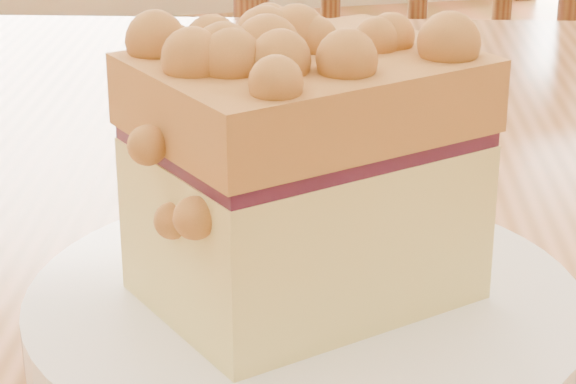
{
  "coord_description": "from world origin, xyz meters",
  "views": [
    {
      "loc": [
        -0.19,
        -0.27,
        0.98
      ],
      "look_at": [
        -0.09,
        0.17,
        0.8
      ],
      "focal_mm": 70.0,
      "sensor_mm": 36.0,
      "label": 1
    }
  ],
  "objects_px": {
    "cafe_chair_main": "(374,204)",
    "cake_slice": "(306,163)",
    "plate": "(304,314)",
    "cafe_table_main": "(549,338)"
  },
  "relations": [
    {
      "from": "plate",
      "to": "cake_slice",
      "type": "relative_size",
      "value": 1.56
    },
    {
      "from": "plate",
      "to": "cake_slice",
      "type": "bearing_deg",
      "value": -100.28
    },
    {
      "from": "plate",
      "to": "cafe_chair_main",
      "type": "bearing_deg",
      "value": 70.04
    },
    {
      "from": "cafe_chair_main",
      "to": "plate",
      "type": "height_order",
      "value": "cafe_chair_main"
    },
    {
      "from": "cafe_chair_main",
      "to": "plate",
      "type": "distance_m",
      "value": 0.89
    },
    {
      "from": "cafe_chair_main",
      "to": "cake_slice",
      "type": "distance_m",
      "value": 0.92
    },
    {
      "from": "cafe_table_main",
      "to": "plate",
      "type": "distance_m",
      "value": 0.25
    },
    {
      "from": "cafe_table_main",
      "to": "cafe_chair_main",
      "type": "distance_m",
      "value": 0.69
    },
    {
      "from": "cafe_table_main",
      "to": "plate",
      "type": "relative_size",
      "value": 6.0
    },
    {
      "from": "cafe_table_main",
      "to": "cafe_chair_main",
      "type": "height_order",
      "value": "cafe_chair_main"
    }
  ]
}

